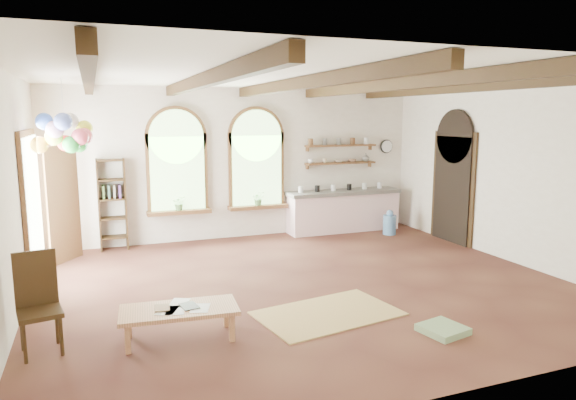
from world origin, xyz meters
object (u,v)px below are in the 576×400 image
side_chair (41,324)px  balloon_cluster (64,134)px  kitchen_counter (343,210)px  coffee_table (179,312)px

side_chair → balloon_cluster: size_ratio=0.97×
side_chair → balloon_cluster: (0.25, 2.90, 2.01)m
side_chair → kitchen_counter: bearing=36.0°
kitchen_counter → coffee_table: bearing=-134.5°
kitchen_counter → balloon_cluster: balloon_cluster is taller
side_chair → coffee_table: bearing=-8.1°
coffee_table → side_chair: size_ratio=1.25×
balloon_cluster → kitchen_counter: bearing=14.1°
kitchen_counter → balloon_cluster: (-5.71, -1.43, 1.86)m
kitchen_counter → coffee_table: 6.37m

